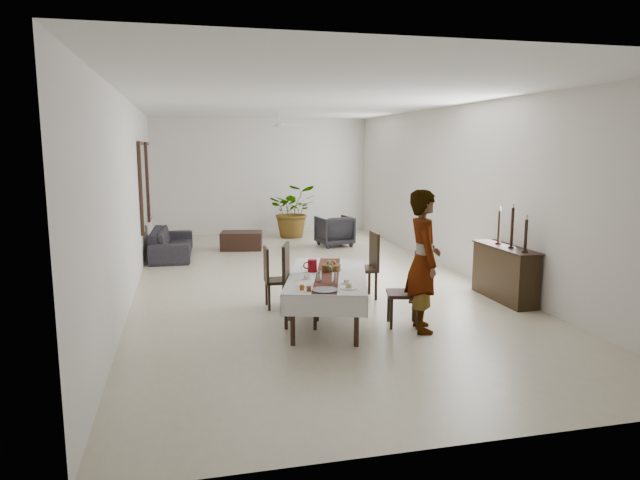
# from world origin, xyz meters

# --- Properties ---
(floor) EXTENTS (6.00, 12.00, 0.00)m
(floor) POSITION_xyz_m (0.00, 0.00, 0.00)
(floor) COLOR beige
(floor) RESTS_ON ground
(ceiling) EXTENTS (6.00, 12.00, 0.02)m
(ceiling) POSITION_xyz_m (0.00, 0.00, 3.20)
(ceiling) COLOR silver
(ceiling) RESTS_ON wall_back
(wall_back) EXTENTS (6.00, 0.02, 3.20)m
(wall_back) POSITION_xyz_m (0.00, 6.00, 1.60)
(wall_back) COLOR silver
(wall_back) RESTS_ON floor
(wall_front) EXTENTS (6.00, 0.02, 3.20)m
(wall_front) POSITION_xyz_m (0.00, -6.00, 1.60)
(wall_front) COLOR silver
(wall_front) RESTS_ON floor
(wall_left) EXTENTS (0.02, 12.00, 3.20)m
(wall_left) POSITION_xyz_m (-3.00, 0.00, 1.60)
(wall_left) COLOR silver
(wall_left) RESTS_ON floor
(wall_right) EXTENTS (0.02, 12.00, 3.20)m
(wall_right) POSITION_xyz_m (3.00, 0.00, 1.60)
(wall_right) COLOR silver
(wall_right) RESTS_ON floor
(dining_table_top) EXTENTS (1.45, 2.30, 0.04)m
(dining_table_top) POSITION_xyz_m (-0.24, -2.47, 0.64)
(dining_table_top) COLOR black
(dining_table_top) RESTS_ON table_leg_fl
(table_leg_fl) EXTENTS (0.08, 0.08, 0.62)m
(table_leg_fl) POSITION_xyz_m (-0.90, -3.33, 0.31)
(table_leg_fl) COLOR black
(table_leg_fl) RESTS_ON floor
(table_leg_fr) EXTENTS (0.08, 0.08, 0.62)m
(table_leg_fr) POSITION_xyz_m (-0.15, -3.55, 0.31)
(table_leg_fr) COLOR black
(table_leg_fr) RESTS_ON floor
(table_leg_bl) EXTENTS (0.08, 0.08, 0.62)m
(table_leg_bl) POSITION_xyz_m (-0.33, -1.39, 0.31)
(table_leg_bl) COLOR black
(table_leg_bl) RESTS_ON floor
(table_leg_br) EXTENTS (0.08, 0.08, 0.62)m
(table_leg_br) POSITION_xyz_m (0.42, -1.61, 0.31)
(table_leg_br) COLOR black
(table_leg_br) RESTS_ON floor
(tablecloth_top) EXTENTS (1.65, 2.49, 0.01)m
(tablecloth_top) POSITION_xyz_m (-0.24, -2.47, 0.67)
(tablecloth_top) COLOR silver
(tablecloth_top) RESTS_ON dining_table_top
(tablecloth_drape_left) EXTENTS (0.65, 2.20, 0.27)m
(tablecloth_drape_left) POSITION_xyz_m (-0.74, -2.33, 0.54)
(tablecloth_drape_left) COLOR silver
(tablecloth_drape_left) RESTS_ON dining_table_top
(tablecloth_drape_right) EXTENTS (0.65, 2.20, 0.27)m
(tablecloth_drape_right) POSITION_xyz_m (0.26, -2.62, 0.54)
(tablecloth_drape_right) COLOR silver
(tablecloth_drape_right) RESTS_ON dining_table_top
(tablecloth_drape_near) EXTENTS (1.01, 0.30, 0.27)m
(tablecloth_drape_near) POSITION_xyz_m (-0.56, -3.57, 0.54)
(tablecloth_drape_near) COLOR silver
(tablecloth_drape_near) RESTS_ON dining_table_top
(tablecloth_drape_far) EXTENTS (1.01, 0.30, 0.27)m
(tablecloth_drape_far) POSITION_xyz_m (0.08, -1.38, 0.54)
(tablecloth_drape_far) COLOR silver
(tablecloth_drape_far) RESTS_ON dining_table_top
(table_runner) EXTENTS (0.92, 2.22, 0.00)m
(table_runner) POSITION_xyz_m (-0.24, -2.47, 0.68)
(table_runner) COLOR #592619
(table_runner) RESTS_ON tablecloth_top
(red_pitcher) EXTENTS (0.17, 0.17, 0.18)m
(red_pitcher) POSITION_xyz_m (-0.42, -2.28, 0.76)
(red_pitcher) COLOR maroon
(red_pitcher) RESTS_ON tablecloth_top
(pitcher_handle) EXTENTS (0.11, 0.05, 0.11)m
(pitcher_handle) POSITION_xyz_m (-0.49, -2.26, 0.76)
(pitcher_handle) COLOR #9C170B
(pitcher_handle) RESTS_ON red_pitcher
(wine_glass_near) EXTENTS (0.06, 0.06, 0.15)m
(wine_glass_near) POSITION_xyz_m (-0.30, -3.06, 0.75)
(wine_glass_near) COLOR white
(wine_glass_near) RESTS_ON tablecloth_top
(wine_glass_mid) EXTENTS (0.06, 0.06, 0.15)m
(wine_glass_mid) POSITION_xyz_m (-0.46, -2.92, 0.75)
(wine_glass_mid) COLOR silver
(wine_glass_mid) RESTS_ON tablecloth_top
(wine_glass_far) EXTENTS (0.06, 0.06, 0.15)m
(wine_glass_far) POSITION_xyz_m (-0.19, -2.44, 0.75)
(wine_glass_far) COLOR white
(wine_glass_far) RESTS_ON tablecloth_top
(teacup_right) EXTENTS (0.08, 0.08, 0.05)m
(teacup_right) POSITION_xyz_m (-0.14, -3.06, 0.70)
(teacup_right) COLOR white
(teacup_right) RESTS_ON saucer_right
(saucer_right) EXTENTS (0.13, 0.13, 0.01)m
(saucer_right) POSITION_xyz_m (-0.14, -3.06, 0.68)
(saucer_right) COLOR white
(saucer_right) RESTS_ON tablecloth_top
(teacup_left) EXTENTS (0.08, 0.08, 0.05)m
(teacup_left) POSITION_xyz_m (-0.58, -2.70, 0.70)
(teacup_left) COLOR silver
(teacup_left) RESTS_ON saucer_left
(saucer_left) EXTENTS (0.13, 0.13, 0.01)m
(saucer_left) POSITION_xyz_m (-0.58, -2.70, 0.68)
(saucer_left) COLOR white
(saucer_left) RESTS_ON tablecloth_top
(plate_near_right) EXTENTS (0.21, 0.21, 0.01)m
(plate_near_right) POSITION_xyz_m (-0.18, -3.32, 0.68)
(plate_near_right) COLOR white
(plate_near_right) RESTS_ON tablecloth_top
(bread_near_right) EXTENTS (0.08, 0.08, 0.08)m
(bread_near_right) POSITION_xyz_m (-0.18, -3.32, 0.71)
(bread_near_right) COLOR tan
(bread_near_right) RESTS_ON plate_near_right
(plate_near_left) EXTENTS (0.21, 0.21, 0.01)m
(plate_near_left) POSITION_xyz_m (-0.68, -3.04, 0.68)
(plate_near_left) COLOR white
(plate_near_left) RESTS_ON tablecloth_top
(plate_far_left) EXTENTS (0.21, 0.21, 0.01)m
(plate_far_left) POSITION_xyz_m (-0.38, -1.92, 0.68)
(plate_far_left) COLOR white
(plate_far_left) RESTS_ON tablecloth_top
(serving_tray) EXTENTS (0.32, 0.32, 0.02)m
(serving_tray) POSITION_xyz_m (-0.50, -3.37, 0.68)
(serving_tray) COLOR #404045
(serving_tray) RESTS_ON tablecloth_top
(jam_jar_a) EXTENTS (0.06, 0.06, 0.07)m
(jam_jar_a) POSITION_xyz_m (-0.70, -3.34, 0.71)
(jam_jar_a) COLOR brown
(jam_jar_a) RESTS_ON tablecloth_top
(jam_jar_b) EXTENTS (0.06, 0.06, 0.07)m
(jam_jar_b) POSITION_xyz_m (-0.77, -3.26, 0.71)
(jam_jar_b) COLOR #934A15
(jam_jar_b) RESTS_ON tablecloth_top
(fruit_basket) EXTENTS (0.27, 0.27, 0.09)m
(fruit_basket) POSITION_xyz_m (-0.14, -2.27, 0.72)
(fruit_basket) COLOR brown
(fruit_basket) RESTS_ON tablecloth_top
(fruit_red) EXTENTS (0.08, 0.08, 0.08)m
(fruit_red) POSITION_xyz_m (-0.11, -2.26, 0.79)
(fruit_red) COLOR #9B2B0F
(fruit_red) RESTS_ON fruit_basket
(fruit_green) EXTENTS (0.07, 0.07, 0.07)m
(fruit_green) POSITION_xyz_m (-0.16, -2.24, 0.79)
(fruit_green) COLOR #5C7E26
(fruit_green) RESTS_ON fruit_basket
(chair_right_near_seat) EXTENTS (0.52, 0.52, 0.05)m
(chair_right_near_seat) POSITION_xyz_m (0.71, -2.90, 0.45)
(chair_right_near_seat) COLOR black
(chair_right_near_seat) RESTS_ON chair_right_near_leg_fl
(chair_right_near_leg_fl) EXTENTS (0.05, 0.05, 0.42)m
(chair_right_near_leg_fl) POSITION_xyz_m (0.84, -3.11, 0.21)
(chair_right_near_leg_fl) COLOR black
(chair_right_near_leg_fl) RESTS_ON floor
(chair_right_near_leg_fr) EXTENTS (0.05, 0.05, 0.42)m
(chair_right_near_leg_fr) POSITION_xyz_m (0.92, -2.78, 0.21)
(chair_right_near_leg_fr) COLOR black
(chair_right_near_leg_fr) RESTS_ON floor
(chair_right_near_leg_bl) EXTENTS (0.05, 0.05, 0.42)m
(chair_right_near_leg_bl) POSITION_xyz_m (0.50, -3.03, 0.21)
(chair_right_near_leg_bl) COLOR black
(chair_right_near_leg_bl) RESTS_ON floor
(chair_right_near_leg_br) EXTENTS (0.05, 0.05, 0.42)m
(chair_right_near_leg_br) POSITION_xyz_m (0.58, -2.69, 0.21)
(chair_right_near_leg_br) COLOR black
(chair_right_near_leg_br) RESTS_ON floor
(chair_right_near_back) EXTENTS (0.14, 0.42, 0.54)m
(chair_right_near_back) POSITION_xyz_m (0.90, -2.95, 0.74)
(chair_right_near_back) COLOR black
(chair_right_near_back) RESTS_ON chair_right_near_seat
(chair_right_far_seat) EXTENTS (0.47, 0.47, 0.05)m
(chair_right_far_seat) POSITION_xyz_m (0.60, -1.39, 0.47)
(chair_right_far_seat) COLOR black
(chair_right_far_seat) RESTS_ON chair_right_far_leg_fl
(chair_right_far_leg_fl) EXTENTS (0.05, 0.05, 0.45)m
(chair_right_far_leg_fl) POSITION_xyz_m (0.78, -1.58, 0.22)
(chair_right_far_leg_fl) COLOR black
(chair_right_far_leg_fl) RESTS_ON floor
(chair_right_far_leg_fr) EXTENTS (0.05, 0.05, 0.45)m
(chair_right_far_leg_fr) POSITION_xyz_m (0.79, -1.21, 0.22)
(chair_right_far_leg_fr) COLOR black
(chair_right_far_leg_fr) RESTS_ON floor
(chair_right_far_leg_bl) EXTENTS (0.05, 0.05, 0.45)m
(chair_right_far_leg_bl) POSITION_xyz_m (0.41, -1.57, 0.22)
(chair_right_far_leg_bl) COLOR black
(chair_right_far_leg_bl) RESTS_ON floor
(chair_right_far_leg_br) EXTENTS (0.05, 0.05, 0.45)m
(chair_right_far_leg_br) POSITION_xyz_m (0.42, -1.20, 0.22)
(chair_right_far_leg_br) COLOR black
(chair_right_far_leg_br) RESTS_ON floor
(chair_right_far_back) EXTENTS (0.05, 0.45, 0.57)m
(chair_right_far_back) POSITION_xyz_m (0.81, -1.40, 0.78)
(chair_right_far_back) COLOR black
(chair_right_far_back) RESTS_ON chair_right_far_seat
(chair_left_near_seat) EXTENTS (0.60, 0.60, 0.05)m
(chair_left_near_seat) POSITION_xyz_m (-0.63, -2.57, 0.50)
(chair_left_near_seat) COLOR black
(chair_left_near_seat) RESTS_ON chair_left_near_leg_fl
(chair_left_near_leg_fl) EXTENTS (0.06, 0.06, 0.47)m
(chair_left_near_leg_fl) POSITION_xyz_m (-0.75, -2.32, 0.23)
(chair_left_near_leg_fl) COLOR black
(chair_left_near_leg_fl) RESTS_ON floor
(chair_left_near_leg_fr) EXTENTS (0.06, 0.06, 0.47)m
(chair_left_near_leg_fr) POSITION_xyz_m (-0.87, -2.70, 0.23)
(chair_left_near_leg_fr) COLOR black
(chair_left_near_leg_fr) RESTS_ON floor
(chair_left_near_leg_bl) EXTENTS (0.06, 0.06, 0.47)m
(chair_left_near_leg_bl) POSITION_xyz_m (-0.38, -2.44, 0.23)
(chair_left_near_leg_bl) COLOR black
(chair_left_near_leg_bl) RESTS_ON floor
(chair_left_near_leg_br) EXTENTS (0.06, 0.06, 0.47)m
(chair_left_near_leg_br) POSITION_xyz_m (-0.50, -2.81, 0.23)
(chair_left_near_leg_br) COLOR black
(chair_left_near_leg_br) RESTS_ON floor
(chair_left_near_back) EXTENTS (0.19, 0.47, 0.61)m
(chair_left_near_back) POSITION_xyz_m (-0.83, -2.50, 0.82)
(chair_left_near_back) COLOR black
(chair_left_near_back) RESTS_ON chair_left_near_seat
(chair_left_far_seat) EXTENTS (0.40, 0.40, 0.04)m
(chair_left_far_seat) POSITION_xyz_m (-0.80, -1.61, 0.41)
(chair_left_far_seat) COLOR black
(chair_left_far_seat) RESTS_ON chair_left_far_leg_fl
(chair_left_far_leg_fl) EXTENTS (0.04, 0.04, 0.39)m
(chair_left_far_leg_fl) POSITION_xyz_m (-0.96, -1.45, 0.19)
(chair_left_far_leg_fl) COLOR black
(chair_left_far_leg_fl) RESTS_ON floor
(chair_left_far_leg_fr) EXTENTS (0.04, 0.04, 0.39)m
(chair_left_far_leg_fr) POSITION_xyz_m (-0.96, -1.77, 0.19)
(chair_left_far_leg_fr) COLOR black
(chair_left_far_leg_fr) RESTS_ON floor
(chair_left_far_leg_bl) EXTENTS (0.04, 0.04, 0.39)m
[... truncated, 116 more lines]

